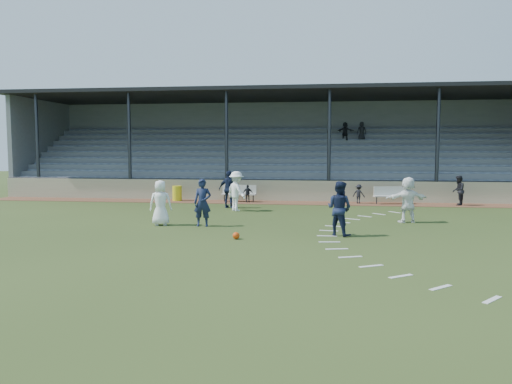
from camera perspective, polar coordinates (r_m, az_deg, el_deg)
ground at (r=17.89m, az=-1.08°, el=-4.84°), size 90.00×90.00×0.00m
cinder_track at (r=28.22m, az=2.19°, el=-1.21°), size 34.00×2.00×0.02m
retaining_wall at (r=29.20m, az=2.39°, el=0.17°), size 34.00×0.18×1.20m
bench_left at (r=28.60m, az=-1.95°, el=0.03°), size 2.03×0.62×0.95m
bench_right at (r=28.47m, az=15.23°, el=-0.16°), size 2.04×0.88×0.95m
trash_bin at (r=29.45m, az=-9.01°, el=-0.14°), size 0.54×0.54×0.87m
football at (r=16.92m, az=-2.29°, el=-5.00°), size 0.24×0.24×0.24m
player_white_lead at (r=20.21m, az=-10.85°, el=-1.22°), size 0.99×0.77×1.80m
player_navy_lead at (r=19.69m, az=-6.13°, el=-1.22°), size 0.72×0.51×1.87m
player_navy_mid at (r=17.73m, az=9.50°, el=-1.87°), size 1.18×1.11×1.92m
player_white_wing at (r=24.43m, az=-2.25°, el=0.10°), size 1.40×1.40×1.95m
player_navy_wing at (r=25.69m, az=-3.08°, el=0.30°), size 1.19×0.65×1.92m
player_white_back at (r=21.53m, az=16.95°, el=-0.85°), size 1.84×0.97×1.90m
official at (r=28.80m, az=22.12°, el=0.17°), size 0.84×0.94×1.59m
sub_left_near at (r=28.56m, az=-2.60°, el=0.04°), size 0.45×0.33×1.14m
sub_left_far at (r=28.22m, az=-0.94°, el=-0.17°), size 0.62×0.36×0.99m
sub_right at (r=28.21m, az=11.66°, el=-0.21°), size 0.78×0.62×1.06m
grandstand at (r=33.80m, az=3.15°, el=3.54°), size 34.60×9.00×6.61m
penalty_arc at (r=17.74m, az=12.24°, el=-5.02°), size 3.89×14.63×0.01m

